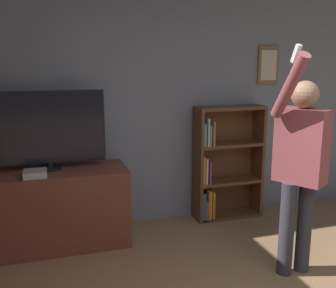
% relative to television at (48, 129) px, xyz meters
% --- Properties ---
extents(wall_back, '(6.58, 0.09, 2.70)m').
position_rel_television_xyz_m(wall_back, '(1.45, 0.31, 0.15)').
color(wall_back, gray).
rests_on(wall_back, ground_plane).
extents(tv_ledge, '(1.49, 0.57, 0.79)m').
position_rel_television_xyz_m(tv_ledge, '(0.00, -0.07, -0.80)').
color(tv_ledge, brown).
rests_on(tv_ledge, ground_plane).
extents(television, '(1.11, 0.22, 0.79)m').
position_rel_television_xyz_m(television, '(0.00, 0.00, 0.00)').
color(television, black).
rests_on(television, tv_ledge).
extents(game_console, '(0.21, 0.20, 0.06)m').
position_rel_television_xyz_m(game_console, '(-0.14, -0.22, -0.38)').
color(game_console, silver).
rests_on(game_console, tv_ledge).
extents(bookshelf, '(0.82, 0.28, 1.34)m').
position_rel_television_xyz_m(bookshelf, '(1.96, 0.14, -0.56)').
color(bookshelf, brown).
rests_on(bookshelf, ground_plane).
extents(person, '(0.56, 0.55, 1.98)m').
position_rel_television_xyz_m(person, '(2.03, -1.23, -0.17)').
color(person, '#383842').
rests_on(person, ground_plane).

